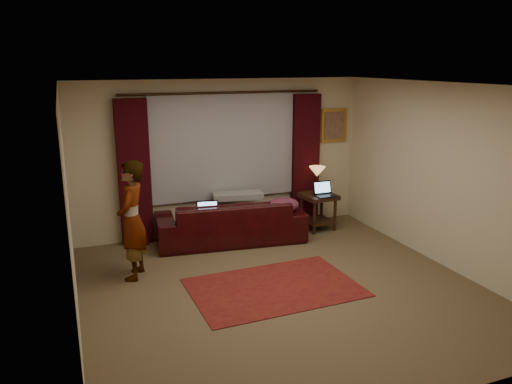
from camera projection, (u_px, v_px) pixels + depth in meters
The scene contains 20 objects.
floor at pixel (282, 289), 6.51m from camera, with size 5.00×5.00×0.01m, color brown.
ceiling at pixel (285, 85), 5.85m from camera, with size 5.00×5.00×0.02m, color silver.
wall_back at pixel (223, 157), 8.43m from camera, with size 5.00×0.02×2.60m, color beige.
wall_front at pixel (413, 267), 3.92m from camera, with size 5.00×0.02×2.60m, color beige.
wall_left at pixel (69, 214), 5.31m from camera, with size 0.02×5.00×2.60m, color beige.
wall_right at pixel (445, 176), 7.05m from camera, with size 0.02×5.00×2.60m, color beige.
sheer_curtain at pixel (224, 146), 8.33m from camera, with size 2.50×0.05×1.80m, color #96969D.
drape_left at pixel (134, 172), 7.84m from camera, with size 0.50×0.14×2.30m, color black.
drape_right at pixel (305, 159), 8.89m from camera, with size 0.50×0.14×2.30m, color black.
curtain_rod at pixel (224, 93), 8.06m from camera, with size 0.04×0.04×3.40m, color black.
picture_frame at pixel (334, 125), 9.02m from camera, with size 0.50×0.04×0.60m, color gold.
sofa at pixel (230, 213), 8.12m from camera, with size 2.39×1.03×0.96m, color black.
throw_blanket at pixel (237, 180), 8.23m from camera, with size 0.83×0.33×0.10m, color gray.
clothing_pile at pixel (283, 206), 8.11m from camera, with size 0.55×0.42×0.23m, color #632940.
laptop_sofa at pixel (208, 211), 7.79m from camera, with size 0.34×0.37×0.25m, color black, non-canonical shape.
area_rug at pixel (274, 287), 6.52m from camera, with size 2.16×1.44×0.01m, color maroon.
end_table at pixel (318, 212), 8.75m from camera, with size 0.55×0.55×0.64m, color black.
tiffany_lamp at pixel (317, 180), 8.73m from camera, with size 0.29×0.29×0.46m, color #A5853B, non-canonical shape.
laptop_table at pixel (326, 189), 8.51m from camera, with size 0.34×0.37×0.24m, color black, non-canonical shape.
person at pixel (132, 220), 6.66m from camera, with size 0.48×0.48×1.63m, color gray.
Camera 1 is at (-2.47, -5.45, 2.87)m, focal length 35.00 mm.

